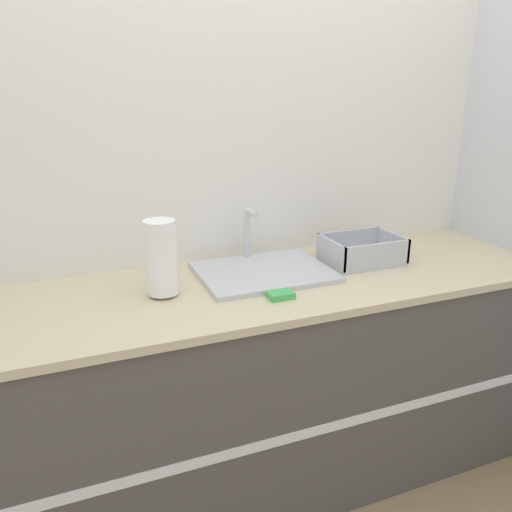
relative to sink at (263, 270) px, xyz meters
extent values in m
cube|color=silver|center=(-0.13, 0.28, 0.39)|extent=(4.98, 0.06, 2.60)
cube|color=#514C47|center=(-0.13, -0.08, -0.48)|extent=(2.58, 0.66, 0.87)
cube|color=white|center=(-0.13, -0.41, -0.48)|extent=(2.58, 0.01, 0.04)
cube|color=beige|center=(-0.13, -0.08, -0.03)|extent=(2.60, 0.69, 0.03)
cube|color=silver|center=(0.00, -0.01, -0.01)|extent=(0.51, 0.41, 0.02)
cylinder|color=silver|center=(0.00, 0.18, 0.11)|extent=(0.02, 0.02, 0.20)
cylinder|color=silver|center=(0.00, 0.13, 0.21)|extent=(0.02, 0.10, 0.02)
cylinder|color=#4C4C51|center=(-0.41, -0.07, -0.01)|extent=(0.08, 0.08, 0.01)
cylinder|color=white|center=(-0.41, -0.07, 0.13)|extent=(0.11, 0.11, 0.27)
cube|color=#B7BABF|center=(0.44, -0.02, -0.01)|extent=(0.31, 0.23, 0.01)
cube|color=#B7BABF|center=(0.44, -0.13, 0.05)|extent=(0.31, 0.01, 0.10)
cube|color=#B7BABF|center=(0.44, 0.09, 0.05)|extent=(0.31, 0.01, 0.10)
cube|color=#B7BABF|center=(0.29, -0.02, 0.05)|extent=(0.01, 0.23, 0.10)
cube|color=#B7BABF|center=(0.60, -0.02, 0.05)|extent=(0.01, 0.23, 0.10)
cube|color=#4CB259|center=(-0.03, -0.25, 0.00)|extent=(0.09, 0.06, 0.02)
camera|label=1|loc=(-0.71, -1.73, 0.69)|focal=35.00mm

